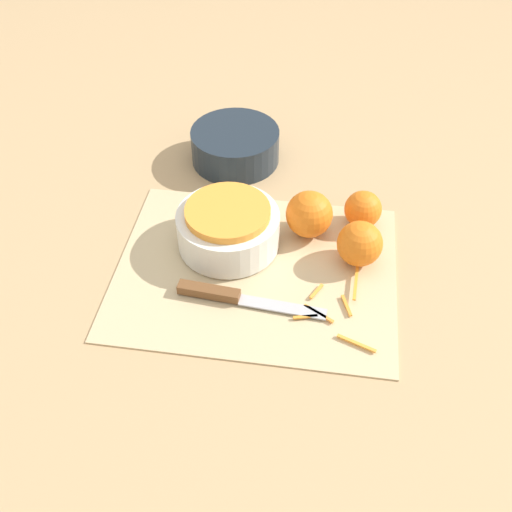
{
  "coord_description": "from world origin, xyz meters",
  "views": [
    {
      "loc": [
        0.1,
        -0.68,
        0.73
      ],
      "look_at": [
        0.0,
        0.0,
        0.04
      ],
      "focal_mm": 42.0,
      "sensor_mm": 36.0,
      "label": 1
    }
  ],
  "objects_px": {
    "bowl_speckled": "(228,227)",
    "orange_back": "(309,214)",
    "knife": "(225,295)",
    "bowl_dark": "(235,146)",
    "orange_right": "(363,209)",
    "orange_left": "(360,244)"
  },
  "relations": [
    {
      "from": "orange_left",
      "to": "orange_back",
      "type": "bearing_deg",
      "value": 146.53
    },
    {
      "from": "bowl_speckled",
      "to": "orange_left",
      "type": "height_order",
      "value": "bowl_speckled"
    },
    {
      "from": "bowl_speckled",
      "to": "orange_left",
      "type": "distance_m",
      "value": 0.22
    },
    {
      "from": "orange_left",
      "to": "orange_right",
      "type": "height_order",
      "value": "orange_left"
    },
    {
      "from": "bowl_dark",
      "to": "orange_back",
      "type": "bearing_deg",
      "value": -50.86
    },
    {
      "from": "orange_left",
      "to": "orange_right",
      "type": "distance_m",
      "value": 0.09
    },
    {
      "from": "knife",
      "to": "orange_back",
      "type": "bearing_deg",
      "value": 60.59
    },
    {
      "from": "knife",
      "to": "orange_right",
      "type": "xyz_separation_m",
      "value": [
        0.21,
        0.21,
        0.03
      ]
    },
    {
      "from": "orange_left",
      "to": "knife",
      "type": "bearing_deg",
      "value": -150.81
    },
    {
      "from": "bowl_speckled",
      "to": "bowl_dark",
      "type": "height_order",
      "value": "bowl_speckled"
    },
    {
      "from": "knife",
      "to": "orange_back",
      "type": "relative_size",
      "value": 2.93
    },
    {
      "from": "bowl_speckled",
      "to": "orange_back",
      "type": "bearing_deg",
      "value": 19.79
    },
    {
      "from": "bowl_speckled",
      "to": "orange_back",
      "type": "distance_m",
      "value": 0.14
    },
    {
      "from": "bowl_dark",
      "to": "orange_right",
      "type": "bearing_deg",
      "value": -32.89
    },
    {
      "from": "bowl_speckled",
      "to": "orange_left",
      "type": "xyz_separation_m",
      "value": [
        0.22,
        -0.01,
        0.0
      ]
    },
    {
      "from": "bowl_speckled",
      "to": "knife",
      "type": "height_order",
      "value": "bowl_speckled"
    },
    {
      "from": "bowl_dark",
      "to": "orange_left",
      "type": "height_order",
      "value": "orange_left"
    },
    {
      "from": "bowl_dark",
      "to": "orange_left",
      "type": "xyz_separation_m",
      "value": [
        0.25,
        -0.26,
        0.01
      ]
    },
    {
      "from": "knife",
      "to": "orange_back",
      "type": "distance_m",
      "value": 0.21
    },
    {
      "from": "bowl_speckled",
      "to": "orange_back",
      "type": "xyz_separation_m",
      "value": [
        0.13,
        0.05,
        0.0
      ]
    },
    {
      "from": "bowl_dark",
      "to": "knife",
      "type": "relative_size",
      "value": 0.73
    },
    {
      "from": "knife",
      "to": "orange_right",
      "type": "relative_size",
      "value": 3.64
    }
  ]
}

